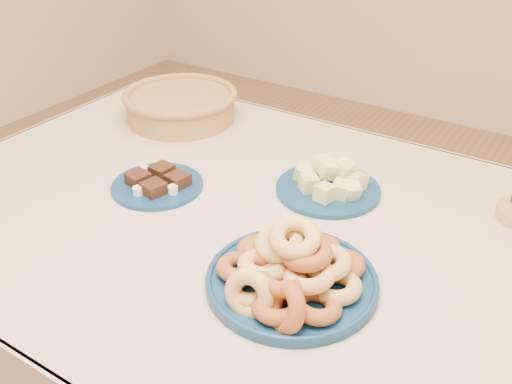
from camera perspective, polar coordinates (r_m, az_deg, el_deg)
dining_table at (r=1.32m, az=1.18°, el=-6.72°), size 1.71×1.11×0.75m
donut_platter at (r=1.06m, az=3.49°, el=-7.96°), size 0.35×0.35×0.15m
melon_plate at (r=1.37m, az=7.58°, el=0.86°), size 0.33×0.33×0.09m
brownie_plate at (r=1.40m, az=-9.83°, el=0.85°), size 0.24×0.24×0.04m
wicker_basket at (r=1.74m, az=-7.53°, el=8.69°), size 0.41×0.41×0.09m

